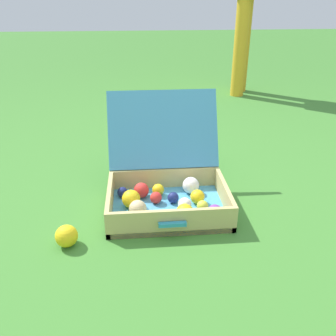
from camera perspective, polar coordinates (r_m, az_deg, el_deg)
The scene contains 3 objects.
ground_plane at distance 1.68m, azimuth 2.68°, elevation -5.63°, with size 16.00×16.00×0.00m, color #3D7A2D.
open_suitcase at distance 1.63m, azimuth -0.21°, elevation -2.56°, with size 0.52×0.58×0.46m.
stray_ball_on_grass at distance 1.45m, azimuth -15.74°, elevation -10.29°, with size 0.09×0.09×0.09m, color yellow.
Camera 1 is at (-0.20, -1.41, 0.89)m, focal length 38.60 mm.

